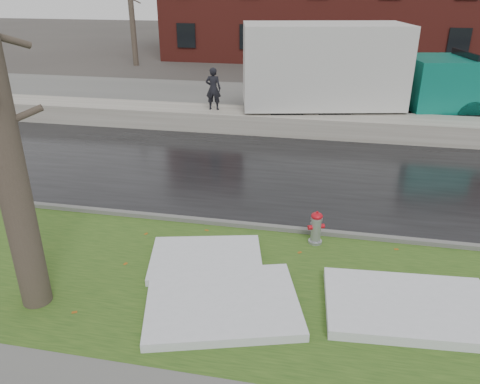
# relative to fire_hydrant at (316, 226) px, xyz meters

# --- Properties ---
(ground) EXTENTS (120.00, 120.00, 0.00)m
(ground) POSITION_rel_fire_hydrant_xyz_m (-1.14, -0.60, -0.44)
(ground) COLOR #47423D
(ground) RESTS_ON ground
(verge) EXTENTS (60.00, 4.50, 0.04)m
(verge) POSITION_rel_fire_hydrant_xyz_m (-1.14, -1.85, -0.42)
(verge) COLOR #254617
(verge) RESTS_ON ground
(road) EXTENTS (60.00, 7.00, 0.03)m
(road) POSITION_rel_fire_hydrant_xyz_m (-1.14, 3.90, -0.42)
(road) COLOR black
(road) RESTS_ON ground
(parking_lot) EXTENTS (60.00, 9.00, 0.03)m
(parking_lot) POSITION_rel_fire_hydrant_xyz_m (-1.14, 12.40, -0.42)
(parking_lot) COLOR slate
(parking_lot) RESTS_ON ground
(curb) EXTENTS (60.00, 0.15, 0.14)m
(curb) POSITION_rel_fire_hydrant_xyz_m (-1.14, 0.40, -0.37)
(curb) COLOR slate
(curb) RESTS_ON ground
(snowbank) EXTENTS (60.00, 1.60, 0.75)m
(snowbank) POSITION_rel_fire_hydrant_xyz_m (-1.14, 8.10, -0.06)
(snowbank) COLOR #B3AFA4
(snowbank) RESTS_ON ground
(bg_tree_left) EXTENTS (1.40, 1.62, 6.50)m
(bg_tree_left) POSITION_rel_fire_hydrant_xyz_m (-13.14, 21.40, 2.89)
(bg_tree_left) COLOR brown
(bg_tree_left) RESTS_ON ground
(bg_tree_center) EXTENTS (1.40, 1.62, 6.50)m
(bg_tree_center) POSITION_rel_fire_hydrant_xyz_m (-7.14, 25.40, 2.89)
(bg_tree_center) COLOR brown
(bg_tree_center) RESTS_ON ground
(fire_hydrant) EXTENTS (0.37, 0.35, 0.75)m
(fire_hydrant) POSITION_rel_fire_hydrant_xyz_m (0.00, 0.00, 0.00)
(fire_hydrant) COLOR #94969B
(fire_hydrant) RESTS_ON verge
(tree) EXTENTS (1.18, 1.34, 6.21)m
(tree) POSITION_rel_fire_hydrant_xyz_m (-4.70, -3.00, 2.73)
(tree) COLOR brown
(tree) RESTS_ON verge
(box_truck) EXTENTS (11.54, 4.62, 3.81)m
(box_truck) POSITION_rel_fire_hydrant_xyz_m (0.82, 9.61, 1.58)
(box_truck) COLOR black
(box_truck) RESTS_ON ground
(worker) EXTENTS (0.60, 0.41, 1.57)m
(worker) POSITION_rel_fire_hydrant_xyz_m (-4.29, 8.03, 1.10)
(worker) COLOR black
(worker) RESTS_ON snowbank
(snow_patch_near) EXTENTS (3.06, 2.66, 0.16)m
(snow_patch_near) POSITION_rel_fire_hydrant_xyz_m (-1.45, -2.53, -0.32)
(snow_patch_near) COLOR silver
(snow_patch_near) RESTS_ON verge
(snow_patch_far) EXTENTS (2.52, 2.08, 0.14)m
(snow_patch_far) POSITION_rel_fire_hydrant_xyz_m (-2.11, -1.21, -0.33)
(snow_patch_far) COLOR silver
(snow_patch_far) RESTS_ON verge
(snow_patch_side) EXTENTS (2.92, 2.00, 0.18)m
(snow_patch_side) POSITION_rel_fire_hydrant_xyz_m (1.70, -2.01, -0.31)
(snow_patch_side) COLOR silver
(snow_patch_side) RESTS_ON verge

